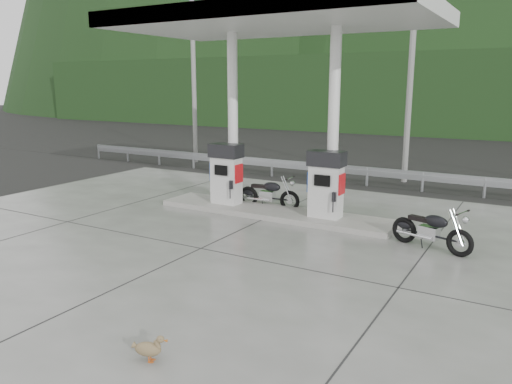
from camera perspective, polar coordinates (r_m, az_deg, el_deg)
The scene contains 17 objects.
ground at distance 12.32m, azimuth -3.55°, elevation -5.25°, with size 160.00×160.00×0.00m, color black.
forecourt_apron at distance 12.32m, azimuth -3.56°, elevation -5.21°, with size 18.00×14.00×0.02m, color slate.
pump_island at distance 14.36m, azimuth 1.97°, elevation -2.31°, with size 7.00×1.40×0.15m, color gray.
gas_pump_left at distance 14.96m, azimuth -3.42°, elevation 2.08°, with size 0.95×0.55×1.80m, color silver, non-canonical shape.
gas_pump_right at distance 13.49m, azimuth 8.00°, elevation 0.87°, with size 0.95×0.55×1.80m, color silver, non-canonical shape.
canopy_column_left at distance 15.10m, azimuth -2.65°, elevation 8.31°, with size 0.30×0.30×5.00m, color white.
canopy_column_right at distance 13.64m, azimuth 8.84°, elevation 7.76°, with size 0.30×0.30×5.00m, color white.
canopy_roof at distance 14.01m, azimuth 2.13°, elevation 19.08°, with size 8.50×5.00×0.40m, color white.
guardrail at distance 19.17m, azimuth 9.77°, elevation 3.08°, with size 26.00×0.16×1.42m, color #94979B, non-canonical shape.
road at distance 22.56m, azimuth 12.83°, elevation 2.48°, with size 60.00×7.00×0.01m, color black.
utility_pole_a at distance 24.14m, azimuth -7.13°, elevation 12.84°, with size 0.22×0.22×8.00m, color gray.
utility_pole_b at distance 19.80m, azimuth 17.25°, elevation 12.56°, with size 0.22×0.22×8.00m, color gray.
tree_band at distance 40.31m, azimuth 21.11°, elevation 10.42°, with size 80.00×6.00×6.00m, color black.
forested_hills at distance 70.17m, azimuth 24.96°, elevation 8.06°, with size 100.00×40.00×140.00m, color black, non-canonical shape.
motorcycle_left at distance 15.00m, azimuth 1.47°, elevation -0.24°, with size 1.86×0.59×0.88m, color black, non-canonical shape.
motorcycle_right at distance 11.99m, azimuth 19.39°, elevation -4.17°, with size 1.85×0.58×0.87m, color black, non-canonical shape.
duck at distance 7.22m, azimuth -12.24°, elevation -17.18°, with size 0.46×0.13×0.33m, color brown, non-canonical shape.
Camera 1 is at (6.54, -9.77, 3.69)m, focal length 35.00 mm.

